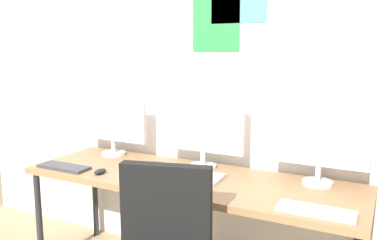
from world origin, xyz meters
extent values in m
cube|color=silver|center=(0.00, 1.02, 1.30)|extent=(4.54, 0.10, 2.60)
cube|color=#287F3D|center=(0.02, 0.97, 1.74)|extent=(0.34, 0.01, 0.47)
cube|color=#936D47|center=(0.00, 0.60, 0.72)|extent=(2.14, 0.68, 0.04)
cylinder|color=#262628|center=(-1.02, 0.31, 0.35)|extent=(0.04, 0.04, 0.70)
cylinder|color=#262628|center=(-1.02, 0.89, 0.35)|extent=(0.04, 0.04, 0.70)
cube|color=black|center=(0.18, 0.02, 0.75)|extent=(0.44, 0.17, 0.48)
cylinder|color=silver|center=(-0.75, 0.81, 0.75)|extent=(0.18, 0.18, 0.02)
cylinder|color=silver|center=(-0.75, 0.81, 0.81)|extent=(0.03, 0.03, 0.09)
cube|color=silver|center=(-0.75, 0.81, 1.00)|extent=(0.57, 0.03, 0.29)
cube|color=#8CB2F2|center=(-0.75, 0.80, 1.00)|extent=(0.53, 0.01, 0.26)
cylinder|color=silver|center=(0.00, 0.81, 0.75)|extent=(0.18, 0.18, 0.02)
cylinder|color=silver|center=(0.00, 0.81, 0.81)|extent=(0.03, 0.03, 0.09)
cube|color=silver|center=(0.00, 0.81, 1.03)|extent=(0.56, 0.03, 0.35)
cube|color=#B28CE5|center=(0.00, 0.80, 1.03)|extent=(0.52, 0.01, 0.31)
cylinder|color=silver|center=(0.75, 0.81, 0.75)|extent=(0.18, 0.18, 0.02)
cylinder|color=silver|center=(0.75, 0.81, 0.81)|extent=(0.03, 0.03, 0.09)
cube|color=silver|center=(0.75, 0.81, 1.03)|extent=(0.55, 0.03, 0.36)
cube|color=white|center=(0.75, 0.80, 1.03)|extent=(0.51, 0.01, 0.32)
cube|color=#38383D|center=(-0.82, 0.37, 0.75)|extent=(0.37, 0.13, 0.02)
cube|color=silver|center=(0.00, 0.37, 0.75)|extent=(0.40, 0.13, 0.02)
cube|color=silver|center=(0.82, 0.37, 0.75)|extent=(0.37, 0.13, 0.02)
ellipsoid|color=black|center=(-0.52, 0.39, 0.76)|extent=(0.06, 0.10, 0.03)
cube|color=silver|center=(0.07, 0.57, 0.75)|extent=(0.33, 0.24, 0.02)
cylinder|color=blue|center=(-0.18, 0.50, 0.79)|extent=(0.08, 0.08, 0.09)
torus|color=blue|center=(-0.14, 0.50, 0.79)|extent=(0.06, 0.01, 0.06)
camera|label=1|loc=(1.12, -1.54, 1.51)|focal=37.42mm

